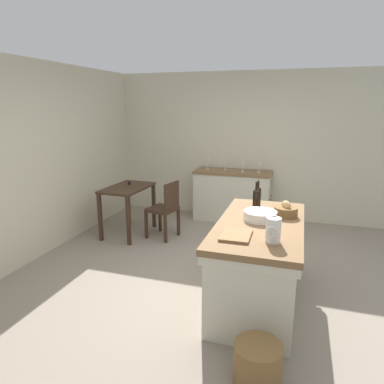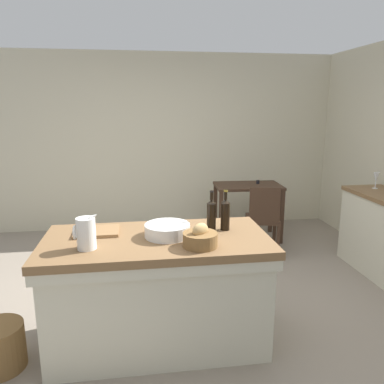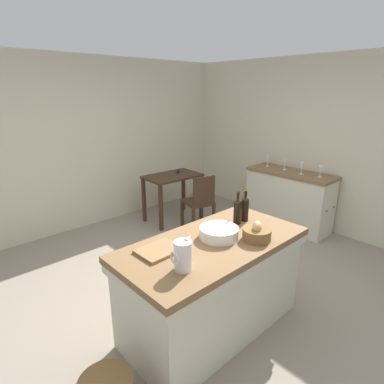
{
  "view_description": "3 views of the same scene",
  "coord_description": "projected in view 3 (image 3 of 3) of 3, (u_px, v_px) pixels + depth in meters",
  "views": [
    {
      "loc": [
        -3.65,
        -0.77,
        2.02
      ],
      "look_at": [
        -0.05,
        0.37,
        1.07
      ],
      "focal_mm": 32.32,
      "sensor_mm": 36.0,
      "label": 1
    },
    {
      "loc": [
        -0.42,
        -3.09,
        1.82
      ],
      "look_at": [
        0.06,
        0.21,
        1.06
      ],
      "focal_mm": 35.01,
      "sensor_mm": 36.0,
      "label": 2
    },
    {
      "loc": [
        -2.08,
        -2.09,
        2.09
      ],
      "look_at": [
        0.04,
        0.21,
        1.08
      ],
      "focal_mm": 29.55,
      "sensor_mm": 36.0,
      "label": 3
    }
  ],
  "objects": [
    {
      "name": "pitcher",
      "position": [
        183.0,
        255.0,
        2.22
      ],
      "size": [
        0.17,
        0.13,
        0.26
      ],
      "color": "white",
      "rests_on": "island_table"
    },
    {
      "name": "writing_desk",
      "position": [
        173.0,
        183.0,
        5.2
      ],
      "size": [
        0.93,
        0.6,
        0.83
      ],
      "color": "#3D281C",
      "rests_on": "ground"
    },
    {
      "name": "wine_glass_far_left",
      "position": [
        321.0,
        169.0,
        4.53
      ],
      "size": [
        0.07,
        0.07,
        0.17
      ],
      "color": "white",
      "rests_on": "side_cabinet"
    },
    {
      "name": "wine_bottle_amber",
      "position": [
        237.0,
        211.0,
        3.0
      ],
      "size": [
        0.07,
        0.07,
        0.32
      ],
      "color": "black",
      "rests_on": "island_table"
    },
    {
      "name": "wine_bottle_dark",
      "position": [
        245.0,
        208.0,
        3.07
      ],
      "size": [
        0.07,
        0.07,
        0.32
      ],
      "color": "black",
      "rests_on": "island_table"
    },
    {
      "name": "side_cabinet",
      "position": [
        288.0,
        199.0,
        5.01
      ],
      "size": [
        0.52,
        1.36,
        0.9
      ],
      "color": "brown",
      "rests_on": "ground"
    },
    {
      "name": "wash_bowl",
      "position": [
        219.0,
        233.0,
        2.73
      ],
      "size": [
        0.34,
        0.34,
        0.1
      ],
      "primitive_type": "cylinder",
      "color": "white",
      "rests_on": "island_table"
    },
    {
      "name": "bread_basket",
      "position": [
        257.0,
        233.0,
        2.69
      ],
      "size": [
        0.24,
        0.24,
        0.17
      ],
      "color": "brown",
      "rests_on": "island_table"
    },
    {
      "name": "island_table",
      "position": [
        213.0,
        282.0,
        2.81
      ],
      "size": [
        1.68,
        0.84,
        0.87
      ],
      "color": "brown",
      "rests_on": "ground"
    },
    {
      "name": "wine_glass_middle",
      "position": [
        285.0,
        163.0,
        4.97
      ],
      "size": [
        0.07,
        0.07,
        0.16
      ],
      "color": "white",
      "rests_on": "side_cabinet"
    },
    {
      "name": "wooden_chair",
      "position": [
        200.0,
        201.0,
        4.81
      ],
      "size": [
        0.48,
        0.48,
        0.9
      ],
      "color": "#3D281C",
      "rests_on": "ground"
    },
    {
      "name": "cutting_board",
      "position": [
        159.0,
        250.0,
        2.5
      ],
      "size": [
        0.34,
        0.27,
        0.02
      ],
      "primitive_type": "cube",
      "rotation": [
        0.0,
        0.0,
        0.02
      ],
      "color": "olive",
      "rests_on": "island_table"
    },
    {
      "name": "wine_glass_right",
      "position": [
        268.0,
        159.0,
        5.19
      ],
      "size": [
        0.07,
        0.07,
        0.19
      ],
      "color": "white",
      "rests_on": "side_cabinet"
    },
    {
      "name": "ground_plane",
      "position": [
        202.0,
        291.0,
        3.45
      ],
      "size": [
        6.76,
        6.76,
        0.0
      ],
      "primitive_type": "plane",
      "color": "gray"
    },
    {
      "name": "wine_glass_left",
      "position": [
        302.0,
        166.0,
        4.7
      ],
      "size": [
        0.07,
        0.07,
        0.18
      ],
      "color": "white",
      "rests_on": "side_cabinet"
    },
    {
      "name": "wall_back",
      "position": [
        85.0,
        144.0,
        4.87
      ],
      "size": [
        5.32,
        0.12,
        2.6
      ],
      "primitive_type": "cube",
      "color": "beige",
      "rests_on": "ground"
    },
    {
      "name": "wall_right",
      "position": [
        326.0,
        146.0,
        4.73
      ],
      "size": [
        0.12,
        5.2,
        2.6
      ],
      "primitive_type": "cube",
      "color": "beige",
      "rests_on": "ground"
    }
  ]
}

